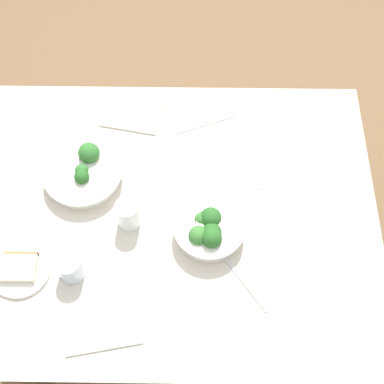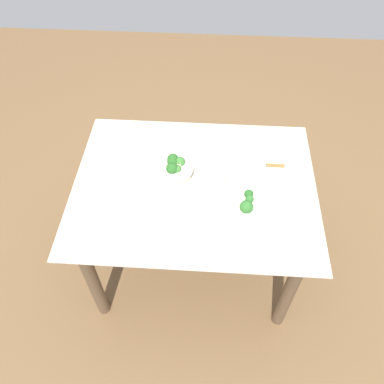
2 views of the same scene
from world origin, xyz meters
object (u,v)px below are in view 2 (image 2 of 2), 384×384
at_px(water_glass_side, 219,176).
at_px(napkin_folded_lower, 229,141).
at_px(fork_by_near_bowl, 139,203).
at_px(table_knife_left, 167,238).
at_px(broccoli_bowl_far, 174,169).
at_px(water_glass_center, 247,155).
at_px(napkin_folded_upper, 221,247).
at_px(fork_by_far_bowl, 261,230).
at_px(table_knife_right, 158,153).
at_px(broccoli_bowl_near, 249,203).
at_px(bread_side_plate, 275,162).

xyz_separation_m(water_glass_side, napkin_folded_lower, (0.06, 0.32, -0.05)).
height_order(fork_by_near_bowl, table_knife_left, same).
distance_m(broccoli_bowl_far, water_glass_side, 0.25).
xyz_separation_m(water_glass_center, napkin_folded_upper, (-0.13, -0.57, -0.04)).
bearing_deg(napkin_folded_lower, fork_by_far_bowl, -75.53).
distance_m(broccoli_bowl_far, table_knife_left, 0.42).
bearing_deg(table_knife_right, water_glass_center, -128.68).
distance_m(broccoli_bowl_near, fork_by_near_bowl, 0.56).
xyz_separation_m(broccoli_bowl_near, water_glass_side, (-0.15, 0.16, 0.02)).
height_order(bread_side_plate, napkin_folded_upper, bread_side_plate).
height_order(broccoli_bowl_far, table_knife_right, broccoli_bowl_far).
distance_m(bread_side_plate, table_knife_left, 0.76).
height_order(bread_side_plate, fork_by_near_bowl, bread_side_plate).
distance_m(broccoli_bowl_near, water_glass_side, 0.22).
bearing_deg(broccoli_bowl_far, napkin_folded_upper, -59.75).
relative_size(broccoli_bowl_far, table_knife_right, 1.07).
relative_size(bread_side_plate, table_knife_left, 0.86).
xyz_separation_m(fork_by_near_bowl, napkin_folded_lower, (0.46, 0.49, 0.00)).
xyz_separation_m(fork_by_near_bowl, table_knife_right, (0.06, 0.37, -0.00)).
distance_m(broccoli_bowl_far, fork_by_near_bowl, 0.27).
height_order(water_glass_side, table_knife_right, water_glass_side).
xyz_separation_m(broccoli_bowl_far, fork_by_far_bowl, (0.46, -0.34, -0.04)).
xyz_separation_m(water_glass_center, fork_by_far_bowl, (0.06, -0.46, -0.04)).
relative_size(bread_side_plate, fork_by_near_bowl, 1.82).
height_order(broccoli_bowl_near, bread_side_plate, broccoli_bowl_near).
xyz_separation_m(broccoli_bowl_near, fork_by_far_bowl, (0.06, -0.14, -0.03)).
height_order(fork_by_far_bowl, napkin_folded_lower, napkin_folded_lower).
distance_m(water_glass_side, napkin_folded_upper, 0.41).
height_order(table_knife_right, napkin_folded_lower, napkin_folded_lower).
height_order(water_glass_center, napkin_folded_upper, water_glass_center).
bearing_deg(water_glass_center, fork_by_near_bowl, -148.68).
bearing_deg(broccoli_bowl_far, napkin_folded_lower, 42.97).
xyz_separation_m(table_knife_left, table_knife_right, (-0.11, 0.57, 0.00)).
xyz_separation_m(broccoli_bowl_near, table_knife_right, (-0.50, 0.35, -0.03)).
height_order(broccoli_bowl_far, water_glass_center, broccoli_bowl_far).
relative_size(table_knife_right, napkin_folded_upper, 1.02).
distance_m(fork_by_near_bowl, table_knife_left, 0.26).
height_order(broccoli_bowl_far, broccoli_bowl_near, broccoli_bowl_far).
distance_m(bread_side_plate, napkin_folded_lower, 0.30).
height_order(broccoli_bowl_far, napkin_folded_upper, broccoli_bowl_far).
distance_m(broccoli_bowl_near, water_glass_center, 0.32).
distance_m(broccoli_bowl_near, table_knife_left, 0.45).
relative_size(fork_by_near_bowl, napkin_folded_lower, 0.47).
xyz_separation_m(bread_side_plate, napkin_folded_upper, (-0.29, -0.57, -0.01)).
distance_m(table_knife_right, napkin_folded_lower, 0.42).
relative_size(fork_by_far_bowl, table_knife_right, 0.50).
bearing_deg(fork_by_far_bowl, water_glass_center, -3.86).
xyz_separation_m(water_glass_center, table_knife_right, (-0.50, 0.03, -0.04)).
distance_m(broccoli_bowl_far, napkin_folded_upper, 0.52).
bearing_deg(water_glass_center, napkin_folded_upper, -103.21).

